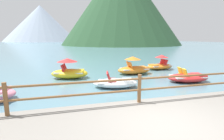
% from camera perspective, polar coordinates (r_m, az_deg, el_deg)
% --- Properties ---
extents(ground_plane, '(200.00, 200.00, 0.00)m').
position_cam_1_polar(ground_plane, '(43.79, -12.22, 6.71)').
color(ground_plane, slate).
extents(dock_railing, '(23.92, 0.12, 0.95)m').
position_cam_1_polar(dock_railing, '(5.92, 8.88, -5.01)').
color(dock_railing, brown).
rests_on(dock_railing, promenade_dock).
extents(pedal_boat_0, '(2.59, 1.68, 0.83)m').
position_cam_1_polar(pedal_boat_0, '(11.28, 23.44, -2.20)').
color(pedal_boat_0, red).
rests_on(pedal_boat_0, ground).
extents(pedal_boat_2, '(2.54, 1.82, 1.28)m').
position_cam_1_polar(pedal_boat_2, '(11.54, -13.61, -0.44)').
color(pedal_boat_2, yellow).
rests_on(pedal_boat_2, ground).
extents(pedal_boat_4, '(2.42, 1.25, 1.26)m').
position_cam_1_polar(pedal_boat_4, '(12.68, 7.17, 0.60)').
color(pedal_boat_4, orange).
rests_on(pedal_boat_4, ground).
extents(pedal_boat_5, '(2.51, 1.67, 0.81)m').
position_cam_1_polar(pedal_boat_5, '(9.15, 1.17, -4.16)').
color(pedal_boat_5, white).
rests_on(pedal_boat_5, ground).
extents(pedal_boat_6, '(2.41, 1.38, 1.19)m').
position_cam_1_polar(pedal_boat_6, '(14.98, 15.35, 1.65)').
color(pedal_boat_6, orange).
rests_on(pedal_boat_6, ground).
extents(cliff_headland, '(46.39, 46.39, 32.57)m').
position_cam_1_polar(cliff_headland, '(73.48, 1.57, 20.24)').
color(cliff_headland, '#284C2D').
rests_on(cliff_headland, ground).
extents(distant_peak, '(55.69, 55.69, 27.91)m').
position_cam_1_polar(distant_peak, '(153.76, -22.05, 13.78)').
color(distant_peak, '#93A3B7').
rests_on(distant_peak, ground).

